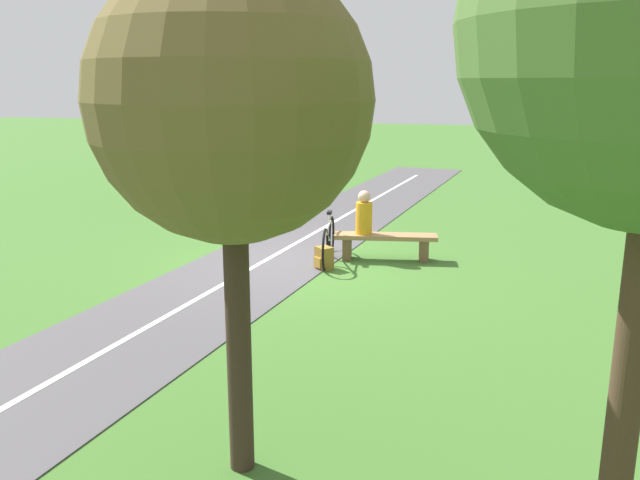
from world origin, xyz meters
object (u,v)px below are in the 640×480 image
object	(u,v)px
bench	(385,242)
tree_far_right	(231,103)
backpack	(324,258)
bicycle	(328,241)
person_seated	(364,214)

from	to	relation	value
bench	tree_far_right	size ratio (longest dim) A/B	0.46
backpack	tree_far_right	world-z (taller)	tree_far_right
backpack	tree_far_right	bearing A→B (deg)	98.42
bench	bicycle	bearing A→B (deg)	13.40
bicycle	tree_far_right	xyz separation A→B (m)	(-0.94, 6.57, 2.71)
person_seated	tree_far_right	world-z (taller)	tree_far_right
person_seated	bicycle	distance (m)	0.83
person_seated	tree_far_right	xyz separation A→B (m)	(-0.36, 6.93, 2.24)
bench	person_seated	xyz separation A→B (m)	(0.40, 0.07, 0.52)
bench	tree_far_right	distance (m)	7.53
person_seated	bicycle	bearing A→B (deg)	21.32
bench	backpack	bearing A→B (deg)	33.31
bicycle	backpack	xyz separation A→B (m)	(-0.04, 0.47, -0.20)
backpack	person_seated	bearing A→B (deg)	-123.51
person_seated	tree_far_right	bearing A→B (deg)	82.77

